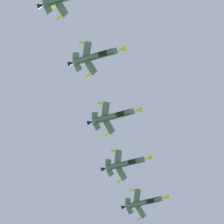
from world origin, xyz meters
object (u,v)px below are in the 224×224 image
at_px(fighter_jet_left_wing, 126,164).
at_px(fighter_jet_right_wing, 114,116).
at_px(fighter_jet_lead, 145,202).
at_px(fighter_jet_left_outer, 96,56).

bearing_deg(fighter_jet_left_wing, fighter_jet_right_wing, 5.26).
height_order(fighter_jet_lead, fighter_jet_right_wing, fighter_jet_lead).
relative_size(fighter_jet_left_wing, fighter_jet_right_wing, 1.00).
bearing_deg(fighter_jet_right_wing, fighter_jet_lead, -179.39).
distance_m(fighter_jet_right_wing, fighter_jet_left_outer, 18.29).
xyz_separation_m(fighter_jet_lead, fighter_jet_left_wing, (-1.21, -17.43, -0.80)).
bearing_deg(fighter_jet_lead, fighter_jet_left_wing, -4.25).
distance_m(fighter_jet_lead, fighter_jet_left_outer, 53.81).
relative_size(fighter_jet_left_wing, fighter_jet_left_outer, 1.00).
relative_size(fighter_jet_lead, fighter_jet_left_wing, 1.00).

